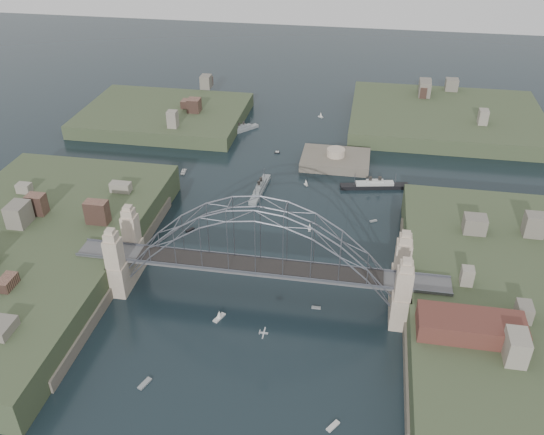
{
  "coord_description": "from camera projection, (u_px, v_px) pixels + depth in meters",
  "views": [
    {
      "loc": [
        20.91,
        -101.71,
        85.97
      ],
      "look_at": [
        0.0,
        18.0,
        10.0
      ],
      "focal_mm": 38.31,
      "sensor_mm": 36.0,
      "label": 1
    }
  ],
  "objects": [
    {
      "name": "bridge",
      "position": [
        258.0,
        251.0,
        127.05
      ],
      "size": [
        84.0,
        13.8,
        24.6
      ],
      "color": "#545557",
      "rests_on": "ground"
    },
    {
      "name": "shore_west",
      "position": [
        27.0,
        263.0,
        140.9
      ],
      "size": [
        50.5,
        90.0,
        12.0
      ],
      "color": "#38452A",
      "rests_on": "ground"
    },
    {
      "name": "wharf_shed",
      "position": [
        471.0,
        326.0,
        110.17
      ],
      "size": [
        20.0,
        8.0,
        4.0
      ],
      "primitive_type": "cube",
      "color": "#592D26",
      "rests_on": "shore_east"
    },
    {
      "name": "small_boat_j",
      "position": [
        145.0,
        384.0,
        110.96
      ],
      "size": [
        2.07,
        3.32,
        0.45
      ],
      "color": "beige",
      "rests_on": "ground"
    },
    {
      "name": "small_boat_k",
      "position": [
        321.0,
        115.0,
        223.74
      ],
      "size": [
        2.15,
        1.69,
        2.38
      ],
      "color": "beige",
      "rests_on": "ground"
    },
    {
      "name": "small_boat_m",
      "position": [
        316.0,
        308.0,
        129.58
      ],
      "size": [
        2.04,
        0.68,
        0.45
      ],
      "color": "beige",
      "rests_on": "ground"
    },
    {
      "name": "fort_island",
      "position": [
        335.0,
        165.0,
        190.49
      ],
      "size": [
        22.0,
        16.0,
        9.4
      ],
      "color": "#5D5548",
      "rests_on": "ground"
    },
    {
      "name": "small_boat_e",
      "position": [
        184.0,
        172.0,
        185.05
      ],
      "size": [
        1.6,
        3.89,
        1.43
      ],
      "color": "beige",
      "rests_on": "ground"
    },
    {
      "name": "ocean_liner",
      "position": [
        374.0,
        186.0,
        176.22
      ],
      "size": [
        20.89,
        6.84,
        5.09
      ],
      "color": "black",
      "rests_on": "ground"
    },
    {
      "name": "headland_ne",
      "position": [
        445.0,
        123.0,
        217.78
      ],
      "size": [
        70.0,
        55.0,
        9.5
      ],
      "primitive_type": "cube",
      "color": "#38452A",
      "rests_on": "ground"
    },
    {
      "name": "naval_cruiser_near",
      "position": [
        260.0,
        189.0,
        174.47
      ],
      "size": [
        3.47,
        17.97,
        5.36
      ],
      "color": "gray",
      "rests_on": "ground"
    },
    {
      "name": "small_boat_g",
      "position": [
        333.0,
        426.0,
        102.68
      ],
      "size": [
        2.39,
        2.87,
        0.45
      ],
      "color": "beige",
      "rests_on": "ground"
    },
    {
      "name": "aeroplane",
      "position": [
        263.0,
        333.0,
        112.24
      ],
      "size": [
        1.71,
        3.27,
        0.47
      ],
      "color": "silver"
    },
    {
      "name": "small_boat_h",
      "position": [
        277.0,
        152.0,
        197.13
      ],
      "size": [
        1.94,
        0.96,
        1.43
      ],
      "color": "beige",
      "rests_on": "ground"
    },
    {
      "name": "small_boat_c",
      "position": [
        219.0,
        316.0,
        126.5
      ],
      "size": [
        2.3,
        3.5,
        2.38
      ],
      "color": "beige",
      "rests_on": "ground"
    },
    {
      "name": "headland_nw",
      "position": [
        165.0,
        120.0,
        220.7
      ],
      "size": [
        60.0,
        45.0,
        9.0
      ],
      "primitive_type": "cube",
      "color": "#38452A",
      "rests_on": "ground"
    },
    {
      "name": "small_boat_l",
      "position": [
        128.0,
        220.0,
        159.45
      ],
      "size": [
        2.1,
        2.46,
        2.38
      ],
      "color": "beige",
      "rests_on": "ground"
    },
    {
      "name": "small_boat_i",
      "position": [
        375.0,
        278.0,
        138.58
      ],
      "size": [
        2.06,
        1.76,
        0.45
      ],
      "color": "beige",
      "rests_on": "ground"
    },
    {
      "name": "shore_east",
      "position": [
        521.0,
        317.0,
        124.18
      ],
      "size": [
        50.5,
        90.0,
        12.0
      ],
      "color": "#38452A",
      "rests_on": "ground"
    },
    {
      "name": "small_boat_b",
      "position": [
        310.0,
        227.0,
        156.33
      ],
      "size": [
        1.06,
        2.07,
        2.38
      ],
      "color": "beige",
      "rests_on": "ground"
    },
    {
      "name": "naval_cruiser_far",
      "position": [
        242.0,
        130.0,
        212.35
      ],
      "size": [
        10.83,
        12.18,
        4.84
      ],
      "color": "gray",
      "rests_on": "ground"
    },
    {
      "name": "small_boat_a",
      "position": [
        190.0,
        230.0,
        156.55
      ],
      "size": [
        2.05,
        2.6,
        0.45
      ],
      "color": "beige",
      "rests_on": "ground"
    },
    {
      "name": "small_boat_d",
      "position": [
        373.0,
        221.0,
        160.35
      ],
      "size": [
        2.13,
        1.65,
        0.45
      ],
      "color": "beige",
      "rests_on": "ground"
    },
    {
      "name": "finger_pier",
      "position": [
        442.0,
        415.0,
        104.14
      ],
      "size": [
        4.0,
        22.0,
        1.4
      ],
      "primitive_type": "cube",
      "color": "#545557",
      "rests_on": "ground"
    },
    {
      "name": "ground",
      "position": [
        259.0,
        295.0,
        133.59
      ],
      "size": [
        500.0,
        500.0,
        0.0
      ],
      "primitive_type": "plane",
      "color": "black",
      "rests_on": "ground"
    },
    {
      "name": "small_boat_f",
      "position": [
        306.0,
        182.0,
        177.44
      ],
      "size": [
        1.55,
        1.63,
        2.38
      ],
      "color": "beige",
      "rests_on": "ground"
    }
  ]
}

